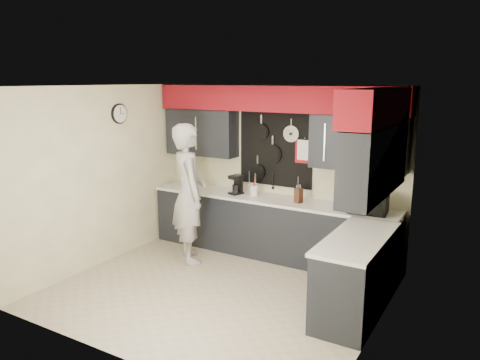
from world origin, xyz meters
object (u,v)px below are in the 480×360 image
Objects in this scene: knife_block at (298,196)px; coffee_maker at (237,184)px; person at (189,193)px; utensil_crock at (254,190)px; microwave at (368,203)px.

knife_block is 0.72× the size of coffee_maker.
coffee_maker is at bearing -75.10° from person.
person is (-0.67, -0.77, 0.03)m from utensil_crock.
coffee_maker is (-2.07, 0.05, 0.01)m from microwave.
knife_block reaches higher than utensil_crock.
microwave is 3.23× the size of utensil_crock.
coffee_maker is 0.14× the size of person.
microwave is 1.79m from utensil_crock.
coffee_maker reaches higher than knife_block.
coffee_maker reaches higher than utensil_crock.
coffee_maker is 0.83m from person.
person is (-2.46, -0.69, -0.03)m from microwave.
microwave is 1.02m from knife_block.
knife_block is (-1.02, 0.03, -0.03)m from microwave.
utensil_crock is (-0.76, 0.05, -0.03)m from knife_block.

